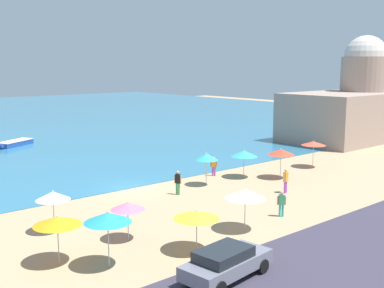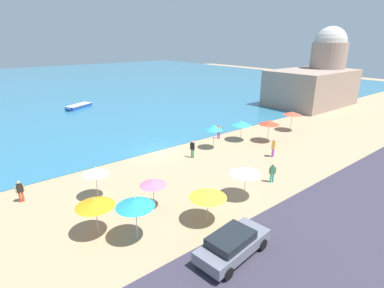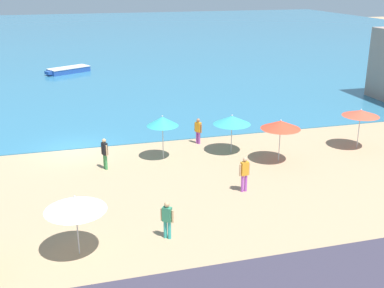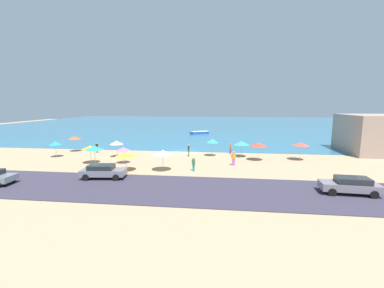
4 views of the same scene
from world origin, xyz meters
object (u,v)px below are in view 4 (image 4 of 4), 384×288
object	(u,v)px
beach_umbrella_2	(75,138)
beach_umbrella_7	(94,148)
beach_umbrella_5	(258,144)
parked_car_0	(350,185)
beach_umbrella_6	(212,141)
beach_umbrella_10	(123,149)
parked_car_2	(103,171)
beach_umbrella_4	(163,153)
beach_umbrella_1	(90,147)
bather_1	(97,147)
bather_3	(231,148)
beach_umbrella_9	(126,155)
skiff_nearshore	(200,132)
beach_umbrella_3	(55,143)
beach_umbrella_11	(301,144)
beach_umbrella_8	(241,143)
bather_2	(234,157)
beach_umbrella_0	(116,143)
bather_4	(189,150)

from	to	relation	value
beach_umbrella_2	beach_umbrella_7	bearing A→B (deg)	-48.71
beach_umbrella_5	parked_car_0	world-z (taller)	beach_umbrella_5
beach_umbrella_7	beach_umbrella_5	bearing A→B (deg)	17.29
beach_umbrella_6	beach_umbrella_10	distance (m)	12.49
parked_car_0	parked_car_2	bearing A→B (deg)	175.30
beach_umbrella_4	parked_car_2	bearing A→B (deg)	-143.90
beach_umbrella_1	bather_1	xyz separation A→B (m)	(-2.71, 6.89, -1.16)
beach_umbrella_2	bather_3	world-z (taller)	beach_umbrella_2
beach_umbrella_6	parked_car_2	bearing A→B (deg)	-129.36
beach_umbrella_1	beach_umbrella_9	bearing A→B (deg)	-27.51
beach_umbrella_10	parked_car_0	xyz separation A→B (m)	(23.03, -8.59, -1.03)
beach_umbrella_6	skiff_nearshore	xyz separation A→B (m)	(-4.38, 27.56, -1.89)
bather_1	skiff_nearshore	world-z (taller)	bather_1
beach_umbrella_6	parked_car_2	distance (m)	16.50
beach_umbrella_3	beach_umbrella_11	size ratio (longest dim) A/B	0.94
beach_umbrella_8	bather_2	xyz separation A→B (m)	(-1.26, -5.31, -1.00)
beach_umbrella_1	bather_3	world-z (taller)	beach_umbrella_1
beach_umbrella_3	beach_umbrella_10	size ratio (longest dim) A/B	1.08
beach_umbrella_3	beach_umbrella_8	bearing A→B (deg)	7.32
beach_umbrella_7	beach_umbrella_10	size ratio (longest dim) A/B	1.25
bather_1	beach_umbrella_9	bearing A→B (deg)	-49.29
beach_umbrella_5	beach_umbrella_10	xyz separation A→B (m)	(-17.14, -3.80, -0.32)
beach_umbrella_6	beach_umbrella_10	size ratio (longest dim) A/B	1.22
beach_umbrella_2	bather_3	distance (m)	24.42
beach_umbrella_9	beach_umbrella_11	bearing A→B (deg)	21.15
beach_umbrella_2	bather_2	size ratio (longest dim) A/B	1.42
beach_umbrella_2	beach_umbrella_6	world-z (taller)	beach_umbrella_6
beach_umbrella_4	bather_2	distance (m)	8.83
bather_1	parked_car_0	world-z (taller)	bather_1
beach_umbrella_3	bather_3	bearing A→B (deg)	12.35
parked_car_2	beach_umbrella_0	bearing A→B (deg)	106.04
beach_umbrella_3	beach_umbrella_4	distance (m)	17.66
beach_umbrella_5	beach_umbrella_9	size ratio (longest dim) A/B	1.07
bather_1	bather_4	distance (m)	14.50
beach_umbrella_3	beach_umbrella_7	distance (m)	9.76
beach_umbrella_1	skiff_nearshore	size ratio (longest dim) A/B	0.48
beach_umbrella_1	beach_umbrella_4	world-z (taller)	beach_umbrella_4
beach_umbrella_3	beach_umbrella_11	distance (m)	33.80
beach_umbrella_6	bather_4	size ratio (longest dim) A/B	1.48
beach_umbrella_10	beach_umbrella_5	bearing A→B (deg)	12.48
beach_umbrella_1	beach_umbrella_10	size ratio (longest dim) A/B	1.10
beach_umbrella_5	beach_umbrella_1	bearing A→B (deg)	-168.66
beach_umbrella_0	beach_umbrella_6	xyz separation A→B (m)	(13.41, 2.32, 0.16)
bather_2	bather_3	size ratio (longest dim) A/B	1.09
beach_umbrella_6	beach_umbrella_8	distance (m)	4.11
beach_umbrella_4	beach_umbrella_10	distance (m)	6.49
beach_umbrella_4	beach_umbrella_10	bearing A→B (deg)	153.28
beach_umbrella_3	beach_umbrella_7	world-z (taller)	beach_umbrella_7
beach_umbrella_3	beach_umbrella_9	size ratio (longest dim) A/B	0.99
beach_umbrella_4	beach_umbrella_7	xyz separation A→B (m)	(-8.37, 0.57, 0.27)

